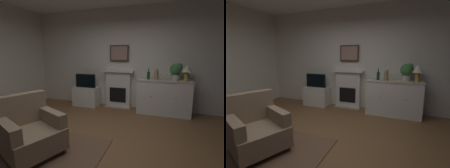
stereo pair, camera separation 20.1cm
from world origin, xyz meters
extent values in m
cube|color=brown|center=(0.00, 0.00, -0.05)|extent=(5.85, 4.77, 0.10)
cube|color=silver|center=(0.00, 2.36, 1.42)|extent=(5.85, 0.06, 2.83)
cube|color=brown|center=(-0.73, -0.36, 0.01)|extent=(1.98, 1.42, 0.02)
cube|color=white|center=(-0.17, 2.24, 0.53)|extent=(0.70, 0.18, 1.05)
cube|color=tan|center=(-0.17, 2.14, 0.01)|extent=(0.77, 0.20, 0.03)
cube|color=black|center=(-0.17, 2.14, 0.39)|extent=(0.48, 0.02, 0.42)
cube|color=white|center=(-0.17, 2.21, 1.07)|extent=(0.87, 0.27, 0.05)
cube|color=#473323|center=(-0.17, 2.28, 1.58)|extent=(0.55, 0.03, 0.45)
cube|color=#9E7A6B|center=(-0.17, 2.26, 1.58)|extent=(0.47, 0.01, 0.37)
cube|color=white|center=(1.09, 2.05, 0.44)|extent=(1.32, 0.45, 0.87)
cube|color=beige|center=(1.09, 2.05, 0.89)|extent=(1.35, 0.48, 0.03)
sphere|color=brown|center=(0.80, 1.82, 0.50)|extent=(0.02, 0.02, 0.02)
sphere|color=brown|center=(1.38, 1.82, 0.50)|extent=(0.02, 0.02, 0.02)
cylinder|color=#B79338|center=(1.59, 2.05, 1.01)|extent=(0.10, 0.10, 0.22)
cone|color=#EFE5C6|center=(1.59, 2.05, 1.21)|extent=(0.26, 0.26, 0.18)
cylinder|color=#193F1E|center=(0.69, 2.03, 1.00)|extent=(0.08, 0.08, 0.20)
cylinder|color=#193F1E|center=(0.69, 2.03, 1.15)|extent=(0.03, 0.03, 0.09)
cylinder|color=silver|center=(1.03, 2.00, 0.91)|extent=(0.06, 0.06, 0.00)
cylinder|color=silver|center=(1.03, 2.00, 0.95)|extent=(0.01, 0.01, 0.09)
cone|color=silver|center=(1.03, 2.00, 1.03)|extent=(0.07, 0.07, 0.07)
cylinder|color=silver|center=(1.14, 2.00, 0.91)|extent=(0.06, 0.06, 0.00)
cylinder|color=silver|center=(1.14, 2.00, 0.95)|extent=(0.01, 0.01, 0.09)
cone|color=silver|center=(1.14, 2.00, 1.03)|extent=(0.07, 0.07, 0.07)
cylinder|color=silver|center=(1.25, 2.03, 0.91)|extent=(0.06, 0.06, 0.00)
cylinder|color=silver|center=(1.25, 2.03, 0.95)|extent=(0.01, 0.01, 0.09)
cone|color=silver|center=(1.25, 2.03, 1.03)|extent=(0.07, 0.07, 0.07)
cylinder|color=#9E7F5B|center=(0.89, 2.00, 1.02)|extent=(0.11, 0.11, 0.24)
sphere|color=#9E7F5B|center=(0.89, 2.00, 1.14)|extent=(0.08, 0.08, 0.08)
cube|color=white|center=(-1.15, 2.07, 0.29)|extent=(0.75, 0.42, 0.57)
cube|color=black|center=(-1.15, 2.05, 0.77)|extent=(0.62, 0.06, 0.40)
cube|color=black|center=(-1.15, 2.01, 0.77)|extent=(0.57, 0.01, 0.35)
cylinder|color=#936B4C|center=(-2.30, 0.54, 0.07)|extent=(0.18, 0.18, 0.14)
sphere|color=#478438|center=(-2.30, 0.54, 0.27)|extent=(0.30, 0.30, 0.30)
sphere|color=#478438|center=(-2.24, 0.51, 0.34)|extent=(0.18, 0.18, 0.18)
cylinder|color=beige|center=(1.36, 2.10, 0.97)|extent=(0.18, 0.18, 0.14)
sphere|color=#3D753D|center=(1.36, 2.10, 1.17)|extent=(0.30, 0.30, 0.30)
sphere|color=#3D753D|center=(1.42, 2.07, 1.24)|extent=(0.18, 0.18, 0.18)
cube|color=#8C7259|center=(-0.78, -0.41, 0.26)|extent=(1.03, 1.01, 0.32)
cube|color=#8C7259|center=(-1.09, -0.29, 0.67)|extent=(0.44, 0.76, 0.50)
cube|color=#8C7259|center=(-0.90, -0.71, 0.53)|extent=(0.72, 0.40, 0.22)
cube|color=#8C7259|center=(-0.66, -0.12, 0.53)|extent=(0.72, 0.40, 0.22)
cylinder|color=#473323|center=(-0.35, -0.25, 0.05)|extent=(0.05, 0.05, 0.10)
cylinder|color=#473323|center=(-1.22, -0.58, 0.05)|extent=(0.05, 0.05, 0.10)
cylinder|color=#473323|center=(-0.98, 0.01, 0.05)|extent=(0.05, 0.05, 0.10)
camera|label=1|loc=(1.08, -2.17, 1.53)|focal=25.54mm
camera|label=2|loc=(1.27, -2.10, 1.53)|focal=25.54mm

